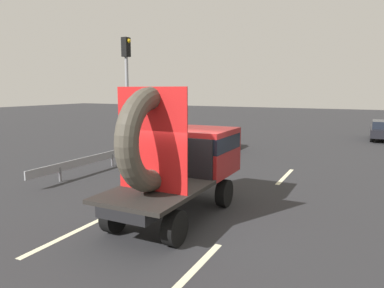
{
  "coord_description": "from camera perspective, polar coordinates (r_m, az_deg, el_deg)",
  "views": [
    {
      "loc": [
        4.27,
        -7.92,
        3.46
      ],
      "look_at": [
        -0.27,
        1.17,
        1.89
      ],
      "focal_mm": 33.08,
      "sensor_mm": 36.0,
      "label": 1
    }
  ],
  "objects": [
    {
      "name": "lane_dash_right_near",
      "position": [
        7.19,
        -0.03,
        -19.95
      ],
      "size": [
        0.16,
        2.71,
        0.01
      ],
      "primitive_type": "cube",
      "rotation": [
        0.0,
        0.0,
        1.57
      ],
      "color": "beige",
      "rests_on": "ground_plane"
    },
    {
      "name": "lane_dash_left_near",
      "position": [
        9.3,
        -18.95,
        -13.51
      ],
      "size": [
        0.16,
        2.92,
        0.01
      ],
      "primitive_type": "cube",
      "rotation": [
        0.0,
        0.0,
        1.57
      ],
      "color": "beige",
      "rests_on": "ground_plane"
    },
    {
      "name": "lane_dash_right_far",
      "position": [
        14.73,
        14.8,
        -5.07
      ],
      "size": [
        0.16,
        2.77,
        0.01
      ],
      "primitive_type": "cube",
      "rotation": [
        0.0,
        0.0,
        1.57
      ],
      "color": "beige",
      "rests_on": "ground_plane"
    },
    {
      "name": "lane_dash_left_far",
      "position": [
        15.79,
        2.51,
        -3.85
      ],
      "size": [
        0.16,
        2.13,
        0.01
      ],
      "primitive_type": "cube",
      "rotation": [
        0.0,
        0.0,
        1.57
      ],
      "color": "beige",
      "rests_on": "ground_plane"
    },
    {
      "name": "guardrail",
      "position": [
        17.62,
        -9.65,
        -0.91
      ],
      "size": [
        0.1,
        12.2,
        0.71
      ],
      "color": "gray",
      "rests_on": "ground_plane"
    },
    {
      "name": "ground_plane",
      "position": [
        9.64,
        -1.7,
        -12.24
      ],
      "size": [
        120.0,
        120.0,
        0.0
      ],
      "primitive_type": "plane",
      "color": "#28282B"
    },
    {
      "name": "distant_sedan",
      "position": [
        20.11,
        2.89,
        0.93
      ],
      "size": [
        1.74,
        4.06,
        1.32
      ],
      "color": "black",
      "rests_on": "ground_plane"
    },
    {
      "name": "traffic_light",
      "position": [
        17.62,
        -10.44,
        9.9
      ],
      "size": [
        0.42,
        0.36,
        5.9
      ],
      "color": "gray",
      "rests_on": "ground_plane"
    },
    {
      "name": "flatbed_truck",
      "position": [
        9.81,
        -1.52,
        -1.93
      ],
      "size": [
        2.02,
        4.86,
        3.52
      ],
      "color": "black",
      "rests_on": "ground_plane"
    }
  ]
}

